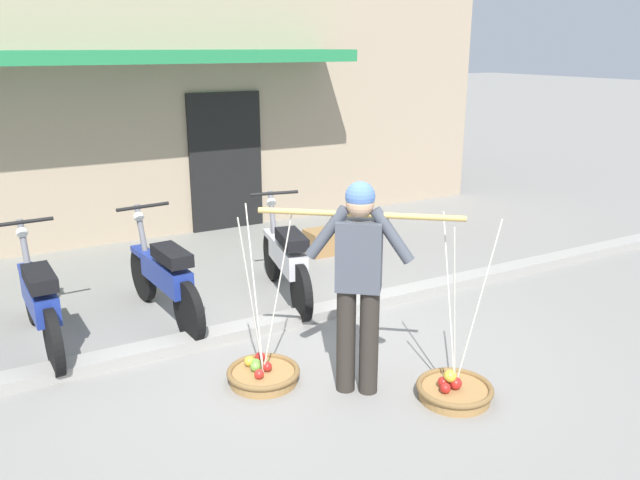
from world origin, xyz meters
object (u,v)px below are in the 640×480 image
object	(u,v)px
motorcycle_second_in_row	(164,277)
fruit_basket_right_side	(454,389)
motorcycle_third_in_row	(286,259)
fruit_basket_left_side	(263,373)
motorcycle_nearest_shop	(39,301)
fruit_vendor	(359,275)
wooden_crate	(323,242)

from	to	relation	value
motorcycle_second_in_row	fruit_basket_right_side	bearing A→B (deg)	-59.04
fruit_basket_right_side	motorcycle_third_in_row	xyz separation A→B (m)	(-0.24, 2.46, 0.37)
fruit_basket_left_side	fruit_basket_right_side	size ratio (longest dim) A/B	1.00
motorcycle_nearest_shop	motorcycle_third_in_row	distance (m)	2.43
motorcycle_nearest_shop	fruit_vendor	bearing A→B (deg)	-44.13
fruit_vendor	motorcycle_nearest_shop	bearing A→B (deg)	135.87
fruit_basket_right_side	motorcycle_second_in_row	xyz separation A→B (m)	(-1.53, 2.55, 0.37)
fruit_vendor	wooden_crate	distance (m)	3.59
fruit_basket_right_side	fruit_basket_left_side	bearing A→B (deg)	141.21
motorcycle_nearest_shop	motorcycle_third_in_row	world-z (taller)	same
wooden_crate	motorcycle_nearest_shop	bearing A→B (deg)	-162.10
fruit_basket_left_side	motorcycle_third_in_row	size ratio (longest dim) A/B	0.81
motorcycle_third_in_row	wooden_crate	xyz separation A→B (m)	(1.12, 1.18, -0.29)
fruit_basket_right_side	motorcycle_nearest_shop	distance (m)	3.67
motorcycle_second_in_row	motorcycle_third_in_row	world-z (taller)	same
fruit_basket_left_side	motorcycle_nearest_shop	size ratio (longest dim) A/B	0.80
fruit_basket_right_side	motorcycle_second_in_row	size ratio (longest dim) A/B	0.80
wooden_crate	fruit_basket_right_side	bearing A→B (deg)	-103.61
fruit_vendor	fruit_basket_left_side	world-z (taller)	fruit_vendor
fruit_basket_left_side	wooden_crate	xyz separation A→B (m)	(2.07, 2.68, 0.08)
fruit_basket_left_side	motorcycle_third_in_row	bearing A→B (deg)	57.61
motorcycle_third_in_row	wooden_crate	bearing A→B (deg)	46.49
motorcycle_nearest_shop	motorcycle_third_in_row	xyz separation A→B (m)	(2.43, -0.03, 0.00)
fruit_basket_left_side	fruit_basket_right_side	world-z (taller)	same
fruit_basket_right_side	motorcycle_nearest_shop	size ratio (longest dim) A/B	0.80
fruit_basket_left_side	wooden_crate	world-z (taller)	fruit_basket_left_side
fruit_basket_right_side	motorcycle_second_in_row	distance (m)	2.99
motorcycle_third_in_row	wooden_crate	world-z (taller)	motorcycle_third_in_row
motorcycle_third_in_row	wooden_crate	distance (m)	1.65
motorcycle_second_in_row	fruit_basket_left_side	bearing A→B (deg)	-78.08
motorcycle_second_in_row	wooden_crate	distance (m)	2.66
fruit_vendor	fruit_basket_right_side	bearing A→B (deg)	-38.74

